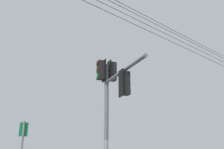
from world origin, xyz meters
The scene contains 2 objects.
signal_mast_assembly centered at (0.64, -0.45, 4.36)m, with size 3.77×1.44×6.15m.
overhead_wire_span centered at (0.05, 0.73, 9.29)m, with size 1.65×23.05×1.18m.
Camera 1 is at (8.79, -6.34, 2.19)m, focal length 38.12 mm.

